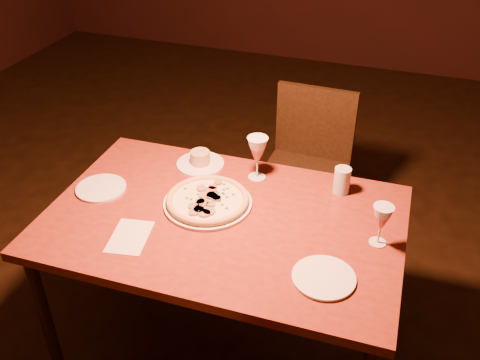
% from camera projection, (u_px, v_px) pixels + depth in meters
% --- Properties ---
extents(floor, '(7.00, 7.00, 0.00)m').
position_uv_depth(floor, '(205.00, 335.00, 2.43)').
color(floor, black).
rests_on(floor, ground).
extents(dining_table, '(1.34, 0.88, 0.71)m').
position_uv_depth(dining_table, '(223.00, 230.00, 2.04)').
color(dining_table, maroon).
rests_on(dining_table, floor).
extents(chair_far, '(0.42, 0.42, 0.85)m').
position_uv_depth(chair_far, '(307.00, 163.00, 2.76)').
color(chair_far, black).
rests_on(chair_far, floor).
extents(pizza_plate, '(0.34, 0.34, 0.04)m').
position_uv_depth(pizza_plate, '(208.00, 200.00, 2.06)').
color(pizza_plate, silver).
rests_on(pizza_plate, dining_table).
extents(ramekin_saucer, '(0.20, 0.20, 0.07)m').
position_uv_depth(ramekin_saucer, '(200.00, 161.00, 2.30)').
color(ramekin_saucer, silver).
rests_on(ramekin_saucer, dining_table).
extents(wine_glass_far, '(0.09, 0.09, 0.19)m').
position_uv_depth(wine_glass_far, '(257.00, 158.00, 2.17)').
color(wine_glass_far, '#C75453').
rests_on(wine_glass_far, dining_table).
extents(wine_glass_right, '(0.07, 0.07, 0.16)m').
position_uv_depth(wine_glass_right, '(381.00, 225.00, 1.84)').
color(wine_glass_right, '#C75453').
rests_on(wine_glass_right, dining_table).
extents(water_tumbler, '(0.07, 0.07, 0.11)m').
position_uv_depth(water_tumbler, '(342.00, 180.00, 2.11)').
color(water_tumbler, '#AFB9BF').
rests_on(water_tumbler, dining_table).
extents(side_plate_left, '(0.20, 0.20, 0.01)m').
position_uv_depth(side_plate_left, '(101.00, 188.00, 2.15)').
color(side_plate_left, silver).
rests_on(side_plate_left, dining_table).
extents(side_plate_near, '(0.21, 0.21, 0.01)m').
position_uv_depth(side_plate_near, '(324.00, 278.00, 1.73)').
color(side_plate_near, silver).
rests_on(side_plate_near, dining_table).
extents(menu_card, '(0.16, 0.21, 0.00)m').
position_uv_depth(menu_card, '(130.00, 237.00, 1.91)').
color(menu_card, beige).
rests_on(menu_card, dining_table).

